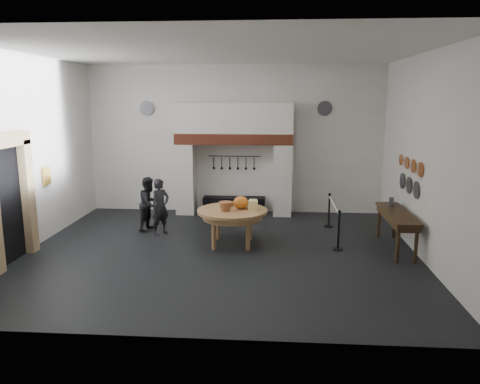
# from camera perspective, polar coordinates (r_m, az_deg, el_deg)

# --- Properties ---
(floor) EXTENTS (9.00, 8.00, 0.02)m
(floor) POSITION_cam_1_polar(r_m,az_deg,el_deg) (10.98, -2.40, -7.27)
(floor) COLOR black
(floor) RESTS_ON ground
(ceiling) EXTENTS (9.00, 8.00, 0.02)m
(ceiling) POSITION_cam_1_polar(r_m,az_deg,el_deg) (10.44, -2.62, 16.82)
(ceiling) COLOR silver
(ceiling) RESTS_ON wall_back
(wall_back) EXTENTS (9.00, 0.02, 4.50)m
(wall_back) POSITION_cam_1_polar(r_m,az_deg,el_deg) (14.43, -0.64, 6.41)
(wall_back) COLOR white
(wall_back) RESTS_ON floor
(wall_front) EXTENTS (9.00, 0.02, 4.50)m
(wall_front) POSITION_cam_1_polar(r_m,az_deg,el_deg) (6.56, -6.59, 0.20)
(wall_front) COLOR white
(wall_front) RESTS_ON floor
(wall_left) EXTENTS (0.02, 8.00, 4.50)m
(wall_left) POSITION_cam_1_polar(r_m,az_deg,el_deg) (11.87, -24.68, 4.26)
(wall_left) COLOR white
(wall_left) RESTS_ON floor
(wall_right) EXTENTS (0.02, 8.00, 4.50)m
(wall_right) POSITION_cam_1_polar(r_m,az_deg,el_deg) (10.90, 21.75, 3.94)
(wall_right) COLOR white
(wall_right) RESTS_ON floor
(chimney_pier_left) EXTENTS (0.55, 0.70, 2.15)m
(chimney_pier_left) POSITION_cam_1_polar(r_m,az_deg,el_deg) (14.44, -6.59, 1.63)
(chimney_pier_left) COLOR silver
(chimney_pier_left) RESTS_ON floor
(chimney_pier_right) EXTENTS (0.55, 0.70, 2.15)m
(chimney_pier_right) POSITION_cam_1_polar(r_m,az_deg,el_deg) (14.19, 5.20, 1.48)
(chimney_pier_right) COLOR silver
(chimney_pier_right) RESTS_ON floor
(hearth_brick_band) EXTENTS (3.50, 0.72, 0.32)m
(hearth_brick_band) POSITION_cam_1_polar(r_m,az_deg,el_deg) (14.08, -0.76, 6.52)
(hearth_brick_band) COLOR #9E442B
(hearth_brick_band) RESTS_ON chimney_pier_left
(chimney_hood) EXTENTS (3.50, 0.70, 0.90)m
(chimney_hood) POSITION_cam_1_polar(r_m,az_deg,el_deg) (14.04, -0.77, 9.00)
(chimney_hood) COLOR silver
(chimney_hood) RESTS_ON hearth_brick_band
(iron_range) EXTENTS (1.90, 0.45, 0.50)m
(iron_range) POSITION_cam_1_polar(r_m,az_deg,el_deg) (14.47, -0.71, -1.61)
(iron_range) COLOR black
(iron_range) RESTS_ON floor
(utensil_rail) EXTENTS (1.60, 0.02, 0.02)m
(utensil_rail) POSITION_cam_1_polar(r_m,az_deg,el_deg) (14.40, -0.66, 4.40)
(utensil_rail) COLOR black
(utensil_rail) RESTS_ON wall_back
(door_recess) EXTENTS (0.04, 1.10, 2.50)m
(door_recess) POSITION_cam_1_polar(r_m,az_deg,el_deg) (11.16, -26.56, -1.52)
(door_recess) COLOR black
(door_recess) RESTS_ON floor
(door_jamb_far) EXTENTS (0.22, 0.30, 2.60)m
(door_jamb_far) POSITION_cam_1_polar(r_m,az_deg,el_deg) (11.70, -24.48, -0.54)
(door_jamb_far) COLOR tan
(door_jamb_far) RESTS_ON floor
(door_lintel) EXTENTS (0.22, 1.70, 0.30)m
(door_lintel) POSITION_cam_1_polar(r_m,az_deg,el_deg) (10.91, -26.81, 5.65)
(door_lintel) COLOR tan
(door_lintel) RESTS_ON door_jamb_near
(wall_plaque) EXTENTS (0.05, 0.34, 0.44)m
(wall_plaque) POSITION_cam_1_polar(r_m,az_deg,el_deg) (12.63, -22.51, 1.83)
(wall_plaque) COLOR gold
(wall_plaque) RESTS_ON wall_left
(work_table) EXTENTS (1.76, 1.76, 0.07)m
(work_table) POSITION_cam_1_polar(r_m,az_deg,el_deg) (11.26, -0.94, -2.33)
(work_table) COLOR tan
(work_table) RESTS_ON floor
(pumpkin) EXTENTS (0.36, 0.36, 0.31)m
(pumpkin) POSITION_cam_1_polar(r_m,az_deg,el_deg) (11.29, 0.11, -1.29)
(pumpkin) COLOR orange
(pumpkin) RESTS_ON work_table
(cheese_block_big) EXTENTS (0.22, 0.22, 0.24)m
(cheese_block_big) POSITION_cam_1_polar(r_m,az_deg,el_deg) (11.14, 1.60, -1.66)
(cheese_block_big) COLOR #F0E48F
(cheese_block_big) RESTS_ON work_table
(cheese_block_small) EXTENTS (0.18, 0.18, 0.20)m
(cheese_block_small) POSITION_cam_1_polar(r_m,az_deg,el_deg) (11.43, 1.57, -1.42)
(cheese_block_small) COLOR #E4E589
(cheese_block_small) RESTS_ON work_table
(wicker_basket) EXTENTS (0.33, 0.33, 0.22)m
(wicker_basket) POSITION_cam_1_polar(r_m,az_deg,el_deg) (11.09, -1.79, -1.77)
(wicker_basket) COLOR #A2633B
(wicker_basket) RESTS_ON work_table
(bread_loaf) EXTENTS (0.31, 0.18, 0.13)m
(bread_loaf) POSITION_cam_1_polar(r_m,az_deg,el_deg) (11.58, -1.28, -1.43)
(bread_loaf) COLOR olive
(bread_loaf) RESTS_ON work_table
(visitor_near) EXTENTS (0.61, 0.64, 1.47)m
(visitor_near) POSITION_cam_1_polar(r_m,az_deg,el_deg) (12.31, -9.67, -1.79)
(visitor_near) COLOR black
(visitor_near) RESTS_ON floor
(visitor_far) EXTENTS (0.76, 0.85, 1.44)m
(visitor_far) POSITION_cam_1_polar(r_m,az_deg,el_deg) (12.78, -10.98, -1.40)
(visitor_far) COLOR black
(visitor_far) RESTS_ON floor
(side_table) EXTENTS (0.55, 2.20, 0.06)m
(side_table) POSITION_cam_1_polar(r_m,az_deg,el_deg) (11.50, 18.63, -2.49)
(side_table) COLOR #3D2A16
(side_table) RESTS_ON floor
(pewter_jug) EXTENTS (0.12, 0.12, 0.22)m
(pewter_jug) POSITION_cam_1_polar(r_m,az_deg,el_deg) (12.03, 17.98, -1.16)
(pewter_jug) COLOR #4E4E53
(pewter_jug) RESTS_ON side_table
(copper_pan_a) EXTENTS (0.03, 0.34, 0.34)m
(copper_pan_a) POSITION_cam_1_polar(r_m,az_deg,el_deg) (11.12, 21.14, 2.56)
(copper_pan_a) COLOR #C6662D
(copper_pan_a) RESTS_ON wall_right
(copper_pan_b) EXTENTS (0.03, 0.32, 0.32)m
(copper_pan_b) POSITION_cam_1_polar(r_m,az_deg,el_deg) (11.64, 20.37, 2.98)
(copper_pan_b) COLOR #C6662D
(copper_pan_b) RESTS_ON wall_right
(copper_pan_c) EXTENTS (0.03, 0.30, 0.30)m
(copper_pan_c) POSITION_cam_1_polar(r_m,az_deg,el_deg) (12.17, 19.67, 3.37)
(copper_pan_c) COLOR #C6662D
(copper_pan_c) RESTS_ON wall_right
(copper_pan_d) EXTENTS (0.03, 0.28, 0.28)m
(copper_pan_d) POSITION_cam_1_polar(r_m,az_deg,el_deg) (12.69, 19.03, 3.72)
(copper_pan_d) COLOR #C6662D
(copper_pan_d) RESTS_ON wall_right
(pewter_plate_left) EXTENTS (0.03, 0.40, 0.40)m
(pewter_plate_left) POSITION_cam_1_polar(r_m,az_deg,el_deg) (11.39, 20.67, 0.23)
(pewter_plate_left) COLOR #4C4C51
(pewter_plate_left) RESTS_ON wall_right
(pewter_plate_mid) EXTENTS (0.03, 0.40, 0.40)m
(pewter_plate_mid) POSITION_cam_1_polar(r_m,az_deg,el_deg) (11.96, 19.88, 0.79)
(pewter_plate_mid) COLOR #4C4C51
(pewter_plate_mid) RESTS_ON wall_right
(pewter_plate_right) EXTENTS (0.03, 0.40, 0.40)m
(pewter_plate_right) POSITION_cam_1_polar(r_m,az_deg,el_deg) (12.53, 19.16, 1.30)
(pewter_plate_right) COLOR #4C4C51
(pewter_plate_right) RESTS_ON wall_right
(pewter_plate_back_left) EXTENTS (0.44, 0.03, 0.44)m
(pewter_plate_back_left) POSITION_cam_1_polar(r_m,az_deg,el_deg) (14.82, -11.28, 10.00)
(pewter_plate_back_left) COLOR #4C4C51
(pewter_plate_back_left) RESTS_ON wall_back
(pewter_plate_back_right) EXTENTS (0.44, 0.03, 0.44)m
(pewter_plate_back_right) POSITION_cam_1_polar(r_m,az_deg,el_deg) (14.36, 10.31, 10.00)
(pewter_plate_back_right) COLOR #4C4C51
(pewter_plate_back_right) RESTS_ON wall_back
(barrier_post_near) EXTENTS (0.05, 0.05, 0.90)m
(barrier_post_near) POSITION_cam_1_polar(r_m,az_deg,el_deg) (11.20, 11.94, -4.71)
(barrier_post_near) COLOR black
(barrier_post_near) RESTS_ON floor
(barrier_post_far) EXTENTS (0.05, 0.05, 0.90)m
(barrier_post_far) POSITION_cam_1_polar(r_m,az_deg,el_deg) (13.12, 10.81, -2.29)
(barrier_post_far) COLOR black
(barrier_post_far) RESTS_ON floor
(barrier_rope) EXTENTS (0.04, 2.00, 0.04)m
(barrier_rope) POSITION_cam_1_polar(r_m,az_deg,el_deg) (12.06, 11.40, -1.57)
(barrier_rope) COLOR white
(barrier_rope) RESTS_ON barrier_post_near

